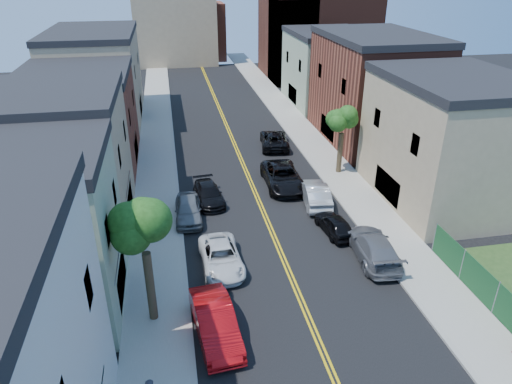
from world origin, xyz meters
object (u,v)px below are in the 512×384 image
black_car_left (209,194)px  grey_car_right (374,247)px  grey_car_left (188,209)px  black_suv_lane (283,177)px  red_sedan (215,322)px  dark_car_right_far (274,139)px  black_car_right (335,224)px  white_pickup (221,257)px  silver_car_right (315,194)px

black_car_left → grey_car_right: (9.30, -9.53, 0.15)m
grey_car_left → black_suv_lane: 8.93m
red_sedan → dark_car_right_far: red_sedan is taller
black_car_left → red_sedan: bearing=-100.5°
grey_car_left → dark_car_right_far: size_ratio=0.82×
grey_car_left → black_suv_lane: (7.94, 4.07, 0.07)m
red_sedan → black_suv_lane: black_suv_lane is taller
grey_car_left → dark_car_right_far: bearing=56.3°
black_car_right → black_suv_lane: black_suv_lane is taller
white_pickup → grey_car_right: size_ratio=0.89×
dark_car_right_far → black_car_right: bearing=99.2°
red_sedan → grey_car_left: (-0.62, 12.00, -0.07)m
dark_car_right_far → grey_car_left: bearing=62.8°
red_sedan → grey_car_right: (10.38, 4.89, -0.04)m
grey_car_left → black_car_right: (9.67, -3.77, -0.12)m
grey_car_right → silver_car_right: silver_car_right is taller
grey_car_right → black_suv_lane: 11.59m
red_sedan → black_car_left: 14.47m
black_car_right → silver_car_right: silver_car_right is taller
grey_car_left → silver_car_right: silver_car_right is taller
black_car_right → silver_car_right: size_ratio=0.79×
grey_car_left → black_car_right: grey_car_left is taller
white_pickup → grey_car_left: grey_car_left is taller
white_pickup → grey_car_right: (9.39, -0.86, 0.12)m
dark_car_right_far → silver_car_right: bearing=99.6°
white_pickup → dark_car_right_far: size_ratio=0.89×
grey_car_right → black_car_right: grey_car_right is taller
dark_car_right_far → black_suv_lane: 9.21m
black_car_right → dark_car_right_far: 16.95m
red_sedan → black_car_left: size_ratio=1.13×
red_sedan → black_car_left: red_sedan is taller
black_car_left → dark_car_right_far: dark_car_right_far is taller
dark_car_right_far → black_suv_lane: black_suv_lane is taller
silver_car_right → black_suv_lane: black_suv_lane is taller
white_pickup → grey_car_right: bearing=-7.7°
silver_car_right → grey_car_left: bearing=10.4°
grey_car_right → grey_car_left: bearing=-27.9°
black_car_left → black_suv_lane: 6.46m
red_sedan → black_suv_lane: size_ratio=0.84×
grey_car_right → silver_car_right: bearing=-75.3°
grey_car_left → grey_car_right: grey_car_right is taller
grey_car_right → dark_car_right_far: size_ratio=1.00×
red_sedan → grey_car_left: bearing=86.9°
red_sedan → grey_car_right: size_ratio=0.92×
black_car_right → dark_car_right_far: dark_car_right_far is taller
black_car_left → silver_car_right: size_ratio=0.92×
grey_car_right → black_car_right: size_ratio=1.43×
white_pickup → black_car_left: bearing=87.0°
grey_car_left → grey_car_right: size_ratio=0.82×
black_suv_lane → dark_car_right_far: bearing=82.8°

